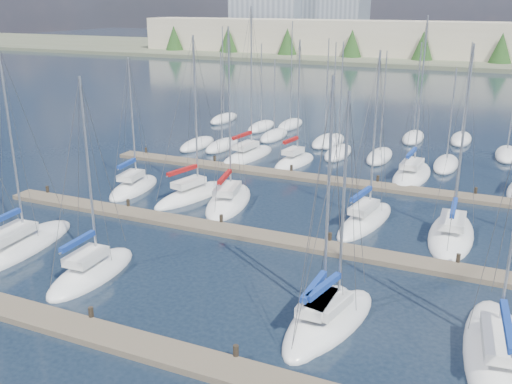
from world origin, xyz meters
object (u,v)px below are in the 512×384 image
at_px(sailboat_n, 248,156).
at_px(sailboat_f, 497,356).
at_px(sailboat_o, 294,162).
at_px(sailboat_i, 192,195).
at_px(sailboat_c, 92,272).
at_px(sailboat_e, 332,321).
at_px(sailboat_k, 365,221).
at_px(sailboat_h, 134,188).
at_px(sailboat_j, 229,201).
at_px(sailboat_p, 412,175).
at_px(sailboat_l, 451,235).
at_px(sailboat_b, 17,248).
at_px(sailboat_d, 319,320).

bearing_deg(sailboat_n, sailboat_f, -40.38).
xyz_separation_m(sailboat_o, sailboat_i, (-4.08, -12.78, -0.00)).
xyz_separation_m(sailboat_o, sailboat_f, (19.54, -26.41, -0.02)).
xyz_separation_m(sailboat_c, sailboat_i, (-1.65, 14.48, 0.01)).
bearing_deg(sailboat_e, sailboat_k, 109.07).
relative_size(sailboat_h, sailboat_c, 0.96).
bearing_deg(sailboat_j, sailboat_h, 169.09).
relative_size(sailboat_f, sailboat_p, 0.98).
bearing_deg(sailboat_l, sailboat_h, 178.71).
relative_size(sailboat_b, sailboat_k, 1.05).
xyz_separation_m(sailboat_h, sailboat_l, (25.68, 0.36, -0.01)).
height_order(sailboat_n, sailboat_l, sailboat_n).
bearing_deg(sailboat_o, sailboat_p, 10.21).
bearing_deg(sailboat_b, sailboat_l, 24.54).
relative_size(sailboat_h, sailboat_i, 0.87).
bearing_deg(sailboat_j, sailboat_b, -134.42).
distance_m(sailboat_o, sailboat_i, 13.42).
xyz_separation_m(sailboat_c, sailboat_k, (12.58, 14.61, 0.01)).
height_order(sailboat_c, sailboat_e, sailboat_e).
bearing_deg(sailboat_n, sailboat_j, -64.56).
distance_m(sailboat_i, sailboat_n, 13.04).
height_order(sailboat_p, sailboat_d, sailboat_p).
height_order(sailboat_h, sailboat_c, sailboat_c).
bearing_deg(sailboat_o, sailboat_c, -85.97).
xyz_separation_m(sailboat_d, sailboat_e, (0.61, 0.13, -0.00)).
height_order(sailboat_c, sailboat_l, sailboat_l).
height_order(sailboat_c, sailboat_i, sailboat_i).
distance_m(sailboat_f, sailboat_e, 7.62).
relative_size(sailboat_b, sailboat_j, 0.95).
height_order(sailboat_c, sailboat_k, sailboat_k).
bearing_deg(sailboat_j, sailboat_n, 96.16).
xyz_separation_m(sailboat_h, sailboat_e, (21.51, -13.53, 0.01)).
relative_size(sailboat_p, sailboat_e, 1.21).
xyz_separation_m(sailboat_o, sailboat_e, (11.92, -26.68, -0.01)).
height_order(sailboat_p, sailboat_n, sailboat_n).
xyz_separation_m(sailboat_f, sailboat_e, (-7.61, -0.27, 0.01)).
relative_size(sailboat_h, sailboat_k, 0.91).
distance_m(sailboat_d, sailboat_k, 14.21).
xyz_separation_m(sailboat_b, sailboat_k, (19.30, 13.79, 0.02)).
height_order(sailboat_b, sailboat_d, sailboat_b).
height_order(sailboat_p, sailboat_e, sailboat_p).
bearing_deg(sailboat_c, sailboat_k, 47.44).
xyz_separation_m(sailboat_d, sailboat_i, (-15.39, 14.03, 0.01)).
height_order(sailboat_p, sailboat_i, sailboat_p).
bearing_deg(sailboat_e, sailboat_p, 103.28).
distance_m(sailboat_o, sailboat_j, 12.93).
xyz_separation_m(sailboat_h, sailboat_k, (19.74, 0.51, 0.01)).
bearing_deg(sailboat_b, sailboat_c, -10.87).
relative_size(sailboat_i, sailboat_n, 0.87).
bearing_deg(sailboat_k, sailboat_h, -169.83).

